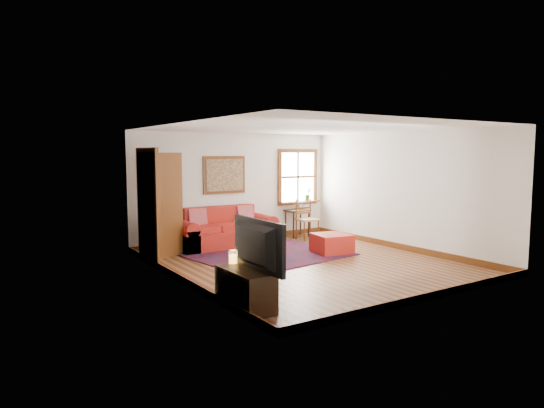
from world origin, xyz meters
TOP-DOWN VIEW (x-y plane):
  - ground at (0.00, 0.00)m, footprint 5.50×5.50m
  - room_envelope at (0.00, 0.02)m, footprint 5.04×5.54m
  - window at (1.78, 2.70)m, footprint 1.18×0.20m
  - doorway at (-2.21, 1.78)m, footprint 0.89×1.08m
  - framed_artwork at (-0.30, 2.71)m, footprint 1.05×0.07m
  - persian_rug at (-0.20, 0.99)m, footprint 3.14×2.65m
  - red_leather_sofa at (-0.51, 2.32)m, footprint 2.21×0.91m
  - red_ottoman at (0.98, 0.48)m, footprint 0.81×0.81m
  - side_table at (1.55, 2.47)m, footprint 0.55×0.42m
  - ladder_back_chair at (1.52, 2.07)m, footprint 0.48×0.46m
  - media_cabinet at (-2.27, -1.64)m, footprint 0.43×0.95m
  - television at (-2.25, -1.76)m, footprint 0.15×1.17m
  - candle_hurricane at (-2.22, -1.22)m, footprint 0.12×0.12m

SIDE VIEW (x-z plane):
  - ground at x=0.00m, z-range 0.00..0.00m
  - persian_rug at x=-0.20m, z-range 0.00..0.02m
  - red_ottoman at x=0.98m, z-range 0.00..0.39m
  - media_cabinet at x=-2.27m, z-range 0.00..0.52m
  - red_leather_sofa at x=-0.51m, z-range -0.15..0.72m
  - ladder_back_chair at x=1.52m, z-range 0.04..0.99m
  - side_table at x=1.55m, z-range 0.21..0.88m
  - candle_hurricane at x=-2.22m, z-range 0.51..0.69m
  - television at x=-2.25m, z-range 0.52..1.19m
  - doorway at x=-2.21m, z-range 0.00..2.14m
  - window at x=1.78m, z-range 0.62..2.00m
  - framed_artwork at x=-0.30m, z-range 1.13..1.98m
  - room_envelope at x=0.00m, z-range 0.39..2.91m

